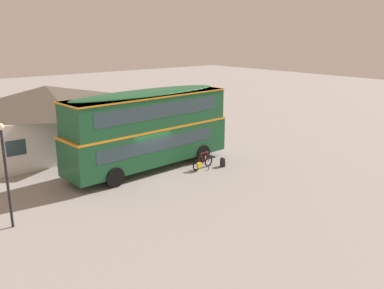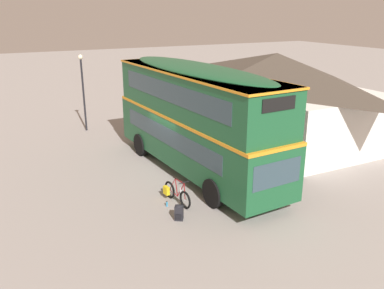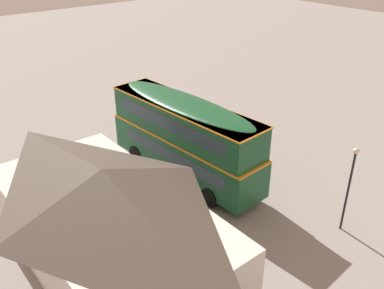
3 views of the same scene
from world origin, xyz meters
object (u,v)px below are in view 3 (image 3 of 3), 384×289
backpack_on_ground (181,137)px  street_lamp (350,181)px  water_bottle_blue_sports (190,146)px  touring_bicycle (187,145)px  double_decker_bus (185,135)px

backpack_on_ground → street_lamp: 12.78m
backpack_on_ground → water_bottle_blue_sports: 1.14m
touring_bicycle → water_bottle_blue_sports: (0.14, -0.43, -0.28)m
backpack_on_ground → water_bottle_blue_sports: (-1.12, 0.04, -0.20)m
water_bottle_blue_sports → backpack_on_ground: bearing=-1.9°
double_decker_bus → water_bottle_blue_sports: size_ratio=51.18×
backpack_on_ground → street_lamp: street_lamp is taller
double_decker_bus → backpack_on_ground: 5.03m
water_bottle_blue_sports → street_lamp: street_lamp is taller
double_decker_bus → street_lamp: double_decker_bus is taller
double_decker_bus → water_bottle_blue_sports: (2.53, -2.50, -2.55)m
touring_bicycle → backpack_on_ground: 1.34m
double_decker_bus → backpack_on_ground: size_ratio=18.86×
double_decker_bus → touring_bicycle: size_ratio=6.12×
double_decker_bus → touring_bicycle: double_decker_bus is taller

